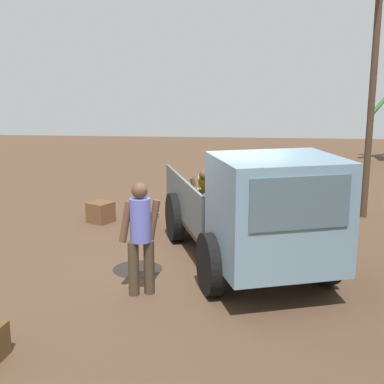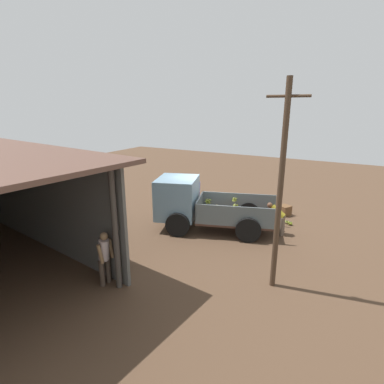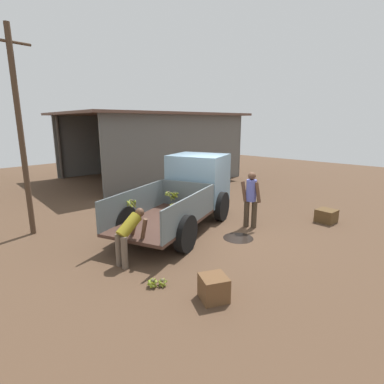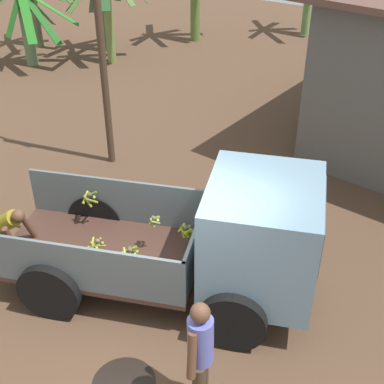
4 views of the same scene
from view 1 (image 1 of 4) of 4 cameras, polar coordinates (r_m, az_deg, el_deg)
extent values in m
plane|color=#503928|center=(9.01, 1.25, -8.26)|extent=(36.00, 36.00, 0.00)
cylinder|color=black|center=(9.07, -5.83, -8.16)|extent=(0.83, 0.83, 0.01)
cube|color=#422A21|center=(10.15, 3.77, -2.83)|extent=(3.45, 2.63, 0.08)
cube|color=#566165|center=(10.32, 8.37, -0.23)|extent=(2.92, 1.00, 0.78)
cube|color=#566165|center=(9.83, -0.99, -0.74)|extent=(2.92, 1.00, 0.78)
cube|color=#566165|center=(8.66, 6.69, -2.72)|extent=(0.60, 1.69, 0.78)
cube|color=#6C8CA2|center=(7.75, 9.02, -2.12)|extent=(1.99, 2.12, 1.60)
cube|color=#4C606B|center=(6.99, 11.48, -1.18)|extent=(0.46, 1.33, 0.70)
cylinder|color=black|center=(8.56, 13.98, -6.49)|extent=(0.96, 0.50, 0.93)
cylinder|color=black|center=(7.92, 1.97, -7.69)|extent=(0.96, 0.50, 0.93)
cylinder|color=black|center=(10.86, 7.70, -2.08)|extent=(0.96, 0.50, 0.93)
cylinder|color=black|center=(10.37, -1.83, -2.69)|extent=(0.96, 0.50, 0.93)
sphere|color=brown|center=(9.86, 2.24, -0.30)|extent=(0.07, 0.07, 0.07)
cylinder|color=olive|center=(9.88, 1.84, -0.60)|extent=(0.17, 0.04, 0.13)
cylinder|color=olive|center=(9.81, 2.14, -0.70)|extent=(0.07, 0.18, 0.13)
cylinder|color=olive|center=(9.84, 2.51, -0.73)|extent=(0.15, 0.12, 0.15)
cylinder|color=olive|center=(9.91, 2.45, -0.66)|extent=(0.12, 0.13, 0.16)
cylinder|color=olive|center=(9.94, 2.06, -0.43)|extent=(0.11, 0.18, 0.10)
sphere|color=#453E2D|center=(8.67, 2.13, -1.85)|extent=(0.08, 0.08, 0.08)
cylinder|color=#92A939|center=(8.76, 2.30, -2.25)|extent=(0.10, 0.19, 0.18)
cylinder|color=olive|center=(8.75, 1.73, -2.14)|extent=(0.19, 0.17, 0.15)
cylinder|color=#8DA237|center=(8.69, 1.71, -2.40)|extent=(0.18, 0.08, 0.19)
cylinder|color=#92A745|center=(8.61, 1.94, -2.37)|extent=(0.10, 0.21, 0.14)
cylinder|color=#8FA323|center=(8.66, 2.39, -2.49)|extent=(0.15, 0.15, 0.20)
cylinder|color=olive|center=(8.71, 2.56, -2.33)|extent=(0.19, 0.10, 0.18)
sphere|color=brown|center=(10.59, 6.63, 1.12)|extent=(0.08, 0.08, 0.08)
cylinder|color=olive|center=(10.56, 6.88, 0.60)|extent=(0.16, 0.16, 0.19)
cylinder|color=olive|center=(10.65, 7.02, 0.84)|extent=(0.21, 0.15, 0.14)
cylinder|color=#9BAF30|center=(10.68, 6.52, 0.83)|extent=(0.08, 0.21, 0.16)
cylinder|color=olive|center=(10.61, 6.28, 0.64)|extent=(0.17, 0.04, 0.20)
cylinder|color=olive|center=(10.53, 6.38, 0.68)|extent=(0.15, 0.20, 0.16)
sphere|color=brown|center=(9.45, 3.18, -1.57)|extent=(0.07, 0.07, 0.07)
cylinder|color=olive|center=(9.52, 3.22, -1.98)|extent=(0.05, 0.16, 0.19)
cylinder|color=#98A635|center=(9.52, 2.85, -1.85)|extent=(0.16, 0.16, 0.14)
cylinder|color=#9CAD4A|center=(9.45, 2.67, -1.87)|extent=(0.21, 0.07, 0.12)
cylinder|color=olive|center=(9.41, 2.92, -2.06)|extent=(0.13, 0.17, 0.16)
cylinder|color=#99A536|center=(9.38, 3.34, -1.98)|extent=(0.10, 0.20, 0.12)
cylinder|color=olive|center=(9.43, 3.58, -2.01)|extent=(0.19, 0.11, 0.15)
cylinder|color=olive|center=(9.50, 3.62, -1.82)|extent=(0.19, 0.13, 0.12)
sphere|color=brown|center=(9.35, 6.72, -0.38)|extent=(0.07, 0.07, 0.07)
cylinder|color=olive|center=(9.38, 6.46, -0.71)|extent=(0.13, 0.07, 0.13)
cylinder|color=olive|center=(9.32, 6.49, -0.67)|extent=(0.12, 0.14, 0.10)
cylinder|color=#9EB14C|center=(9.34, 6.92, -0.77)|extent=(0.12, 0.11, 0.13)
cylinder|color=#8CA329|center=(9.38, 7.03, -0.61)|extent=(0.15, 0.09, 0.10)
cylinder|color=olive|center=(9.41, 6.68, -0.62)|extent=(0.05, 0.14, 0.12)
sphere|color=brown|center=(8.96, 7.92, -1.81)|extent=(0.07, 0.07, 0.07)
cylinder|color=#9CAE25|center=(8.96, 7.58, -2.24)|extent=(0.16, 0.09, 0.16)
cylinder|color=#91A824|center=(8.91, 7.85, -2.20)|extent=(0.08, 0.18, 0.12)
cylinder|color=olive|center=(8.94, 8.21, -2.25)|extent=(0.15, 0.14, 0.14)
cylinder|color=olive|center=(9.00, 8.28, -2.11)|extent=(0.17, 0.10, 0.13)
cylinder|color=olive|center=(9.04, 7.92, -1.93)|extent=(0.06, 0.18, 0.10)
cylinder|color=olive|center=(9.00, 7.62, -2.19)|extent=(0.15, 0.11, 0.16)
sphere|color=brown|center=(9.00, 8.46, -2.49)|extent=(0.06, 0.06, 0.06)
cylinder|color=#9BA823|center=(8.98, 8.68, -2.92)|extent=(0.11, 0.13, 0.13)
cylinder|color=olive|center=(9.01, 8.77, -2.89)|extent=(0.14, 0.06, 0.14)
cylinder|color=olive|center=(9.06, 8.61, -2.83)|extent=(0.10, 0.12, 0.14)
cylinder|color=olive|center=(9.07, 8.32, -2.59)|extent=(0.07, 0.16, 0.08)
cylinder|color=olive|center=(9.04, 8.16, -2.82)|extent=(0.13, 0.09, 0.13)
cylinder|color=olive|center=(9.00, 8.20, -2.93)|extent=(0.12, 0.08, 0.14)
cylinder|color=olive|center=(8.96, 8.33, -2.90)|extent=(0.08, 0.15, 0.12)
sphere|color=#433C2B|center=(9.68, 0.33, 0.40)|extent=(0.07, 0.07, 0.07)
cylinder|color=olive|center=(9.69, 0.63, 0.01)|extent=(0.14, 0.05, 0.15)
cylinder|color=olive|center=(9.74, 0.55, 0.18)|extent=(0.11, 0.16, 0.12)
cylinder|color=#91A02D|center=(9.74, 0.20, 0.07)|extent=(0.10, 0.13, 0.15)
cylinder|color=olive|center=(9.71, -0.05, 0.17)|extent=(0.17, 0.08, 0.11)
cylinder|color=olive|center=(9.66, 0.01, 0.05)|extent=(0.15, 0.13, 0.12)
cylinder|color=#8FA435|center=(9.64, 0.32, -0.03)|extent=(0.04, 0.15, 0.14)
cylinder|color=#A1AC46|center=(9.67, 0.54, -0.05)|extent=(0.12, 0.10, 0.16)
cylinder|color=#453223|center=(12.34, 18.67, 9.90)|extent=(0.15, 0.15, 5.50)
cube|color=#3C5E33|center=(20.91, 19.68, 9.08)|extent=(1.06, 0.89, 1.28)
cube|color=#357731|center=(20.36, 19.82, 9.30)|extent=(0.44, 0.94, 1.06)
cylinder|color=#3F3223|center=(7.96, -6.25, -8.12)|extent=(0.20, 0.20, 0.82)
cylinder|color=#3F3223|center=(7.99, -4.59, -7.99)|extent=(0.20, 0.20, 0.82)
cylinder|color=#5A61B9|center=(7.75, -5.54, -3.01)|extent=(0.40, 0.39, 0.64)
sphere|color=brown|center=(7.65, -5.62, 0.15)|extent=(0.23, 0.23, 0.23)
cylinder|color=brown|center=(7.78, -7.09, -3.19)|extent=(0.17, 0.24, 0.61)
cylinder|color=brown|center=(7.84, -4.13, -3.00)|extent=(0.17, 0.23, 0.61)
cylinder|color=brown|center=(11.82, 1.84, -1.27)|extent=(0.15, 0.15, 0.73)
cylinder|color=brown|center=(11.82, 0.85, -1.25)|extent=(0.15, 0.15, 0.73)
cylinder|color=olive|center=(11.48, 1.33, 1.03)|extent=(0.63, 0.29, 0.55)
sphere|color=brown|center=(11.12, 1.28, 1.86)|extent=(0.21, 0.21, 0.21)
cylinder|color=brown|center=(11.22, 2.21, 0.17)|extent=(0.10, 0.27, 0.54)
cylinder|color=brown|center=(11.25, 0.36, 0.18)|extent=(0.10, 0.24, 0.54)
sphere|color=brown|center=(12.08, -4.00, -2.09)|extent=(0.07, 0.07, 0.07)
cylinder|color=olive|center=(12.05, -3.76, -2.30)|extent=(0.16, 0.12, 0.10)
cylinder|color=#87A324|center=(12.09, -3.71, -2.29)|extent=(0.16, 0.07, 0.11)
cylinder|color=#84A420|center=(12.14, -3.89, -2.28)|extent=(0.08, 0.15, 0.13)
cylinder|color=olive|center=(12.14, -4.09, -2.26)|extent=(0.11, 0.15, 0.12)
cylinder|color=olive|center=(12.11, -4.19, -2.37)|extent=(0.14, 0.06, 0.14)
cylinder|color=olive|center=(12.06, -4.25, -2.31)|extent=(0.15, 0.14, 0.10)
cylinder|color=olive|center=(12.05, -4.03, -2.42)|extent=(0.04, 0.14, 0.14)
sphere|color=brown|center=(11.95, -4.61, -2.36)|extent=(0.07, 0.07, 0.07)
cylinder|color=olive|center=(12.00, -4.79, -2.53)|extent=(0.13, 0.10, 0.11)
cylinder|color=olive|center=(11.94, -4.88, -2.54)|extent=(0.14, 0.10, 0.08)
cylinder|color=olive|center=(11.90, -4.65, -2.59)|extent=(0.03, 0.15, 0.08)
cylinder|color=#A2B043|center=(11.92, -4.37, -2.55)|extent=(0.14, 0.10, 0.08)
cylinder|color=olive|center=(11.98, -4.39, -2.58)|extent=(0.13, 0.09, 0.12)
cylinder|color=olive|center=(12.01, -4.60, -2.55)|extent=(0.05, 0.13, 0.12)
cube|color=brown|center=(11.83, -9.72, -2.14)|extent=(0.63, 0.63, 0.45)
camera|label=2|loc=(17.15, 43.91, 14.77)|focal=28.00mm
camera|label=3|loc=(15.97, -17.22, 11.82)|focal=28.00mm
camera|label=4|loc=(7.72, -41.94, 29.55)|focal=50.00mm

